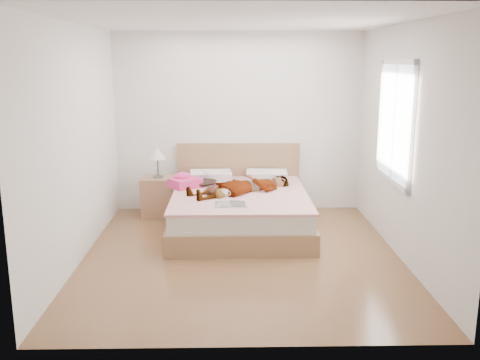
% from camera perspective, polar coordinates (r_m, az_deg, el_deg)
% --- Properties ---
extents(ground, '(4.00, 4.00, 0.00)m').
position_cam_1_polar(ground, '(6.21, 0.16, -8.07)').
color(ground, '#532D1A').
rests_on(ground, ground).
extents(woman, '(1.57, 1.25, 0.21)m').
position_cam_1_polar(woman, '(7.01, 0.30, -0.38)').
color(woman, silver).
rests_on(woman, bed).
extents(hair, '(0.44, 0.54, 0.08)m').
position_cam_1_polar(hair, '(7.47, -4.16, -0.09)').
color(hair, black).
rests_on(hair, bed).
extents(phone, '(0.08, 0.10, 0.05)m').
position_cam_1_polar(phone, '(7.39, -3.66, 0.84)').
color(phone, silver).
rests_on(phone, bed).
extents(room_shell, '(4.00, 4.00, 4.00)m').
position_cam_1_polar(room_shell, '(6.43, 16.21, 5.94)').
color(room_shell, white).
rests_on(room_shell, ground).
extents(bed, '(1.80, 2.08, 1.00)m').
position_cam_1_polar(bed, '(7.11, -0.03, -3.01)').
color(bed, brown).
rests_on(bed, ground).
extents(towel, '(0.49, 0.48, 0.20)m').
position_cam_1_polar(towel, '(7.27, -5.93, -0.13)').
color(towel, '#EC408B').
rests_on(towel, bed).
extents(magazine, '(0.43, 0.29, 0.02)m').
position_cam_1_polar(magazine, '(6.38, -1.06, -2.59)').
color(magazine, silver).
rests_on(magazine, bed).
extents(coffee_mug, '(0.13, 0.11, 0.10)m').
position_cam_1_polar(coffee_mug, '(6.74, -1.60, -1.40)').
color(coffee_mug, white).
rests_on(coffee_mug, bed).
extents(plush_toy, '(0.18, 0.25, 0.13)m').
position_cam_1_polar(plush_toy, '(6.78, -2.93, -1.16)').
color(plush_toy, black).
rests_on(plush_toy, bed).
extents(nightstand, '(0.48, 0.43, 1.00)m').
position_cam_1_polar(nightstand, '(7.73, -8.65, -1.43)').
color(nightstand, '#935E44').
rests_on(nightstand, ground).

